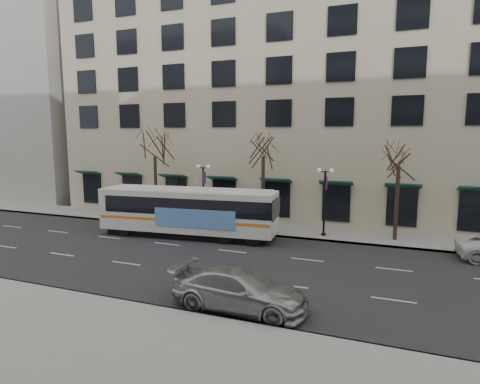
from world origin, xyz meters
The scene contains 11 objects.
ground centered at (0.00, 0.00, 0.00)m, with size 160.00×160.00×0.00m, color black.
sidewalk_far centered at (5.00, 9.00, 0.07)m, with size 80.00×4.00×0.15m, color gray.
building_hotel centered at (-2.00, 21.00, 12.00)m, with size 40.00×20.00×24.00m, color #BEB091.
building_far_upblock centered at (-38.00, 21.00, 14.00)m, with size 28.00×20.00×28.00m, color #999993.
tree_far_left centered at (-10.00, 8.80, 6.70)m, with size 3.60×3.60×8.34m.
tree_far_mid centered at (0.00, 8.80, 6.91)m, with size 3.60×3.60×8.55m.
tree_far_right centered at (10.00, 8.80, 6.42)m, with size 3.60×3.60×8.06m.
lamp_post_left centered at (-4.99, 8.20, 2.94)m, with size 1.22×0.45×5.21m.
lamp_post_right centered at (5.01, 8.20, 2.94)m, with size 1.22×0.45×5.21m.
city_bus centered at (-4.54, 4.78, 1.99)m, with size 13.67×4.18×3.65m.
silver_car centered at (3.63, -5.73, 0.89)m, with size 2.49×6.12×1.77m, color #A1A4A8.
Camera 1 is at (9.72, -21.45, 7.63)m, focal length 30.00 mm.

